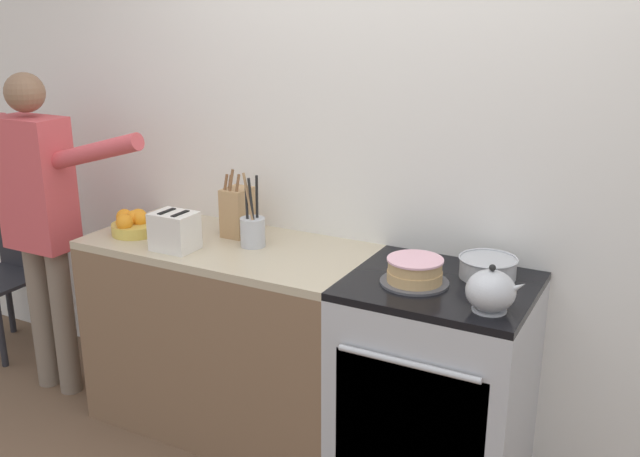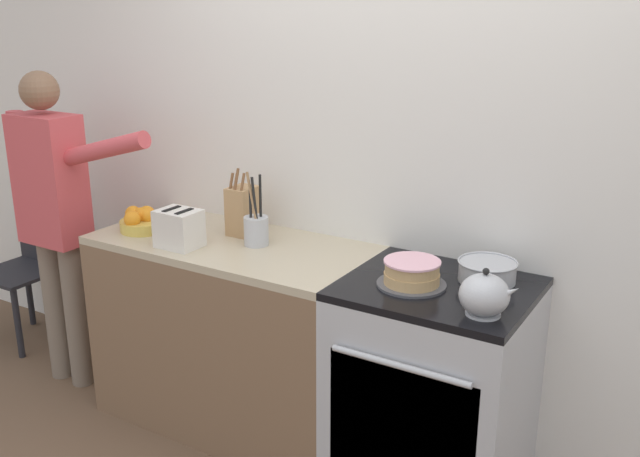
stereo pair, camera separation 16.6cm
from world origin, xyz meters
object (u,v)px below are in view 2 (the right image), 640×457
toaster (179,228)px  person_baker (54,205)px  dining_chair (31,259)px  tea_kettle (485,295)px  mixing_bowl (487,271)px  utensil_crock (256,229)px  knife_block (243,210)px  layer_cake (412,274)px  fruit_bowl (142,220)px  stove_range (432,391)px

toaster → person_baker: bearing=179.3°
person_baker → dining_chair: (-0.61, 0.26, -0.49)m
tea_kettle → mixing_bowl: size_ratio=0.92×
utensil_crock → knife_block: bearing=146.3°
knife_block → layer_cake: bearing=-10.8°
tea_kettle → person_baker: (-2.21, 0.01, -0.01)m
toaster → person_baker: (-0.83, 0.01, -0.02)m
utensil_crock → dining_chair: utensil_crock is taller
mixing_bowl → person_baker: bearing=-172.0°
utensil_crock → fruit_bowl: (-0.58, -0.11, -0.03)m
tea_kettle → toaster: size_ratio=1.07×
utensil_crock → toaster: bearing=-144.6°
fruit_bowl → person_baker: person_baker is taller
mixing_bowl → person_baker: person_baker is taller
tea_kettle → knife_block: 1.29m
stove_range → dining_chair: stove_range is taller
mixing_bowl → toaster: toaster is taller
person_baker → fruit_bowl: bearing=2.5°
stove_range → toaster: 1.27m
mixing_bowl → utensil_crock: bearing=-173.7°
tea_kettle → person_baker: person_baker is taller
knife_block → toaster: knife_block is taller
fruit_bowl → dining_chair: (-1.14, 0.18, -0.47)m
layer_cake → tea_kettle: size_ratio=1.25×
knife_block → fruit_bowl: size_ratio=1.44×
stove_range → person_baker: size_ratio=0.56×
stove_range → tea_kettle: 0.60m
stove_range → toaster: (-1.14, -0.17, 0.54)m
stove_range → fruit_bowl: fruit_bowl is taller
layer_cake → utensil_crock: size_ratio=0.79×
utensil_crock → toaster: utensil_crock is taller
tea_kettle → mixing_bowl: 0.32m
fruit_bowl → dining_chair: 1.24m
person_baker → mixing_bowl: bearing=2.1°
fruit_bowl → tea_kettle: bearing=-3.0°
mixing_bowl → knife_block: bearing=-179.2°
stove_range → person_baker: bearing=-175.4°
fruit_bowl → person_baker: bearing=-171.6°
mixing_bowl → person_baker: 2.14m
dining_chair → layer_cake: bearing=22.5°
tea_kettle → dining_chair: bearing=174.5°
knife_block → person_baker: (-0.96, -0.28, -0.05)m
stove_range → fruit_bowl: (-1.45, -0.08, 0.50)m
layer_cake → fruit_bowl: (-1.37, -0.03, -0.00)m
fruit_bowl → dining_chair: fruit_bowl is taller
layer_cake → mixing_bowl: (0.23, 0.19, -0.01)m
layer_cake → utensil_crock: 0.79m
toaster → dining_chair: bearing=169.3°
tea_kettle → dining_chair: (-2.83, 0.27, -0.49)m
mixing_bowl → fruit_bowl: (-1.60, -0.22, 0.01)m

